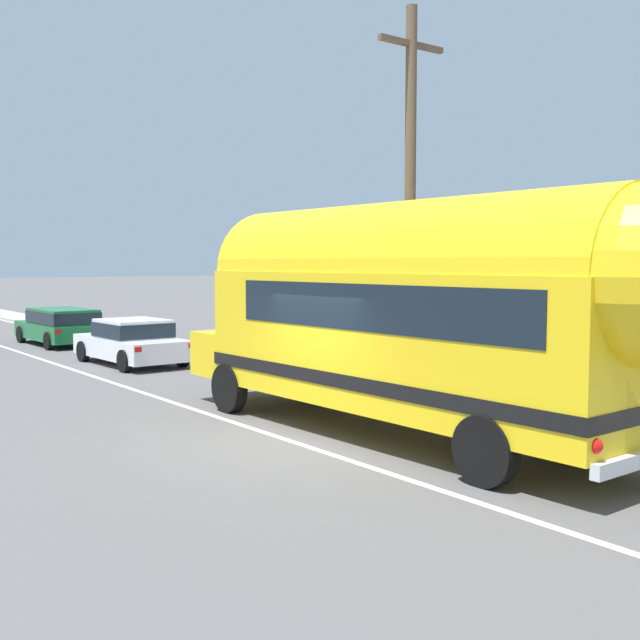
{
  "coord_description": "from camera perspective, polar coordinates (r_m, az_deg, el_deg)",
  "views": [
    {
      "loc": [
        -7.37,
        -10.59,
        3.07
      ],
      "look_at": [
        1.52,
        1.32,
        1.95
      ],
      "focal_mm": 43.07,
      "sensor_mm": 36.0,
      "label": 1
    }
  ],
  "objects": [
    {
      "name": "sidewalk_slab",
      "position": [
        23.88,
        -7.07,
        -2.94
      ],
      "size": [
        1.88,
        90.0,
        0.15
      ],
      "primitive_type": "cube",
      "color": "#ADA89E",
      "rests_on": "ground"
    },
    {
      "name": "ground_plane",
      "position": [
        13.26,
        -1.88,
        -9.09
      ],
      "size": [
        300.0,
        300.0,
        0.0
      ],
      "primitive_type": "plane",
      "color": "#565454"
    },
    {
      "name": "car_lead",
      "position": [
        23.8,
        -13.79,
        -1.46
      ],
      "size": [
        2.14,
        4.5,
        1.37
      ],
      "color": "white",
      "rests_on": "ground"
    },
    {
      "name": "painted_bus",
      "position": [
        13.05,
        7.52,
        0.89
      ],
      "size": [
        2.8,
        11.22,
        4.12
      ],
      "color": "yellow",
      "rests_on": "ground"
    },
    {
      "name": "car_second",
      "position": [
        30.08,
        -18.71,
        -0.28
      ],
      "size": [
        2.09,
        4.62,
        1.37
      ],
      "color": "#196633",
      "rests_on": "ground"
    },
    {
      "name": "lane_markings",
      "position": [
        24.49,
        -15.06,
        -3.05
      ],
      "size": [
        3.53,
        80.0,
        0.01
      ],
      "color": "silver",
      "rests_on": "ground"
    },
    {
      "name": "roadside_building",
      "position": [
        21.41,
        21.68,
        1.59
      ],
      "size": [
        10.85,
        20.38,
        4.34
      ],
      "color": "beige",
      "rests_on": "ground"
    },
    {
      "name": "utility_pole",
      "position": [
        16.84,
        6.71,
        8.88
      ],
      "size": [
        1.8,
        0.24,
        8.5
      ],
      "color": "brown",
      "rests_on": "ground"
    }
  ]
}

